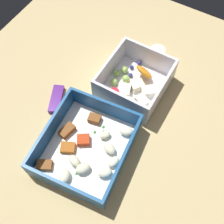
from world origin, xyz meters
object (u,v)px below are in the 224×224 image
fruit_bowl (134,83)px  paper_cup_liner (157,52)px  candy_bar (56,99)px  pasta_container (87,147)px

fruit_bowl → paper_cup_liner: (11.78, -0.25, -1.18)cm
paper_cup_liner → fruit_bowl: bearing=178.8°
fruit_bowl → candy_bar: fruit_bowl is taller
pasta_container → candy_bar: bearing=55.8°
paper_cup_liner → pasta_container: bearing=177.6°
candy_bar → paper_cup_liner: 27.43cm
pasta_container → candy_bar: (6.71, 12.52, -1.01)cm
pasta_container → paper_cup_liner: size_ratio=5.62×
fruit_bowl → candy_bar: size_ratio=2.12×
fruit_bowl → paper_cup_liner: bearing=-1.2°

